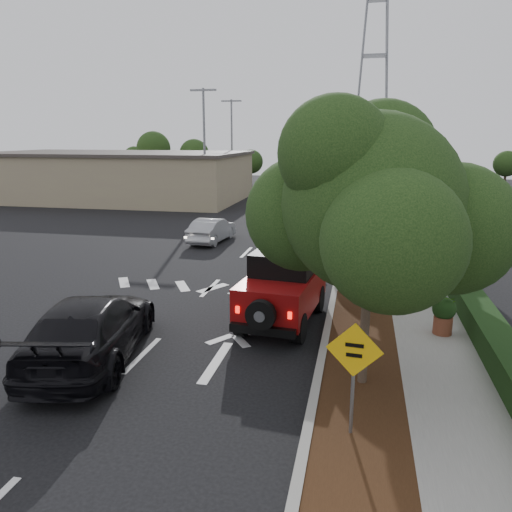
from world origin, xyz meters
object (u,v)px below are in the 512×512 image
(black_suv_oncoming, at_px, (91,328))
(red_jeep, at_px, (284,285))
(silver_suv_ahead, at_px, (307,242))
(speed_hump_sign, at_px, (354,364))

(black_suv_oncoming, bearing_deg, red_jeep, -151.30)
(red_jeep, xyz_separation_m, silver_suv_ahead, (-0.23, 8.58, -0.45))
(red_jeep, xyz_separation_m, speed_hump_sign, (2.18, -5.88, 0.40))
(silver_suv_ahead, xyz_separation_m, black_suv_oncoming, (-4.15, -12.26, 0.15))
(red_jeep, relative_size, black_suv_oncoming, 0.79)
(red_jeep, height_order, silver_suv_ahead, red_jeep)
(red_jeep, xyz_separation_m, black_suv_oncoming, (-4.38, -3.69, -0.30))
(red_jeep, distance_m, black_suv_oncoming, 5.73)
(silver_suv_ahead, relative_size, black_suv_oncoming, 0.86)
(red_jeep, height_order, speed_hump_sign, speed_hump_sign)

